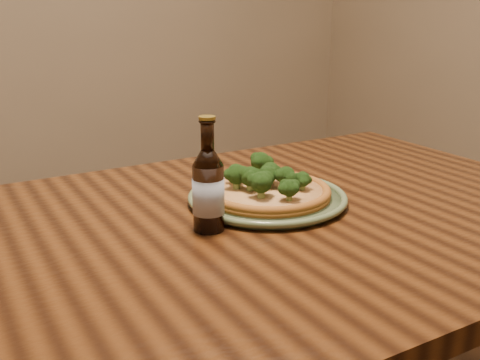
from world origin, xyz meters
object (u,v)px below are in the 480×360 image
table (207,274)px  plate (267,198)px  beer_bottle (208,189)px  pizza (266,188)px

table → plate: 0.20m
table → plate: plate is taller
plate → beer_bottle: size_ratio=1.57×
pizza → beer_bottle: size_ratio=1.25×
table → pizza: pizza is taller
table → beer_bottle: beer_bottle is taller
pizza → beer_bottle: bearing=-157.1°
table → beer_bottle: (-0.00, -0.01, 0.17)m
table → plate: size_ratio=5.00×
table → pizza: (0.16, 0.06, 0.12)m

